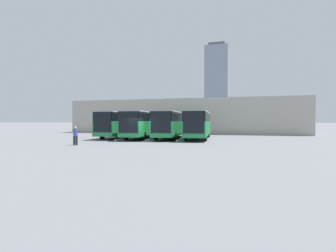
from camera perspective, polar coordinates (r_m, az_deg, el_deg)
ground_plane at (r=28.02m, az=-5.93°, el=-3.42°), size 600.00×600.00×0.00m
bus_0 at (r=32.58m, az=6.64°, el=0.50°), size 3.37×12.00×3.35m
curb_divider_0 at (r=31.26m, az=3.00°, el=-2.81°), size 0.77×6.86×0.15m
bus_1 at (r=33.09m, az=0.71°, el=0.52°), size 3.37×12.00×3.35m
curb_divider_1 at (r=31.99m, az=-3.08°, el=-2.72°), size 0.77×6.86×0.15m
bus_2 at (r=33.58m, az=-5.21°, el=0.52°), size 3.37×12.00×3.35m
curb_divider_2 at (r=32.71m, az=-9.12°, el=-2.64°), size 0.77×6.86×0.15m
bus_3 at (r=35.51m, az=-10.01°, el=0.54°), size 3.37×12.00×3.35m
pedestrian at (r=25.32m, az=-19.51°, el=-1.89°), size 0.52×0.52×1.70m
station_building at (r=48.80m, az=3.64°, el=2.08°), size 41.23×13.02×5.99m
office_tower at (r=204.90m, az=10.60°, el=8.81°), size 17.00×17.00×60.49m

